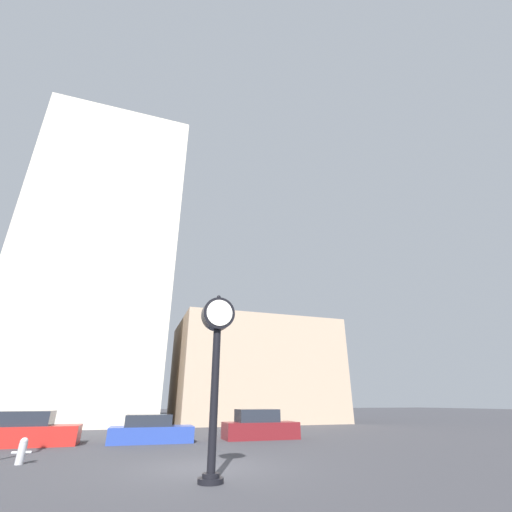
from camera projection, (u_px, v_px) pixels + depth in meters
name	position (u px, v px, depth m)	size (l,w,h in m)	color
ground_plane	(205.00, 468.00, 10.35)	(200.00, 200.00, 0.00)	#38383D
building_tall_tower	(103.00, 262.00, 35.16)	(13.49, 12.00, 30.13)	beige
building_storefront_row	(253.00, 371.00, 35.92)	(15.70, 12.00, 9.63)	tan
street_clock	(216.00, 351.00, 9.68)	(0.93, 0.65, 4.82)	black
car_red	(23.00, 431.00, 15.72)	(4.71, 2.01, 1.46)	red
car_blue	(151.00, 431.00, 17.01)	(4.08, 1.89, 1.27)	#28429E
car_maroon	(259.00, 426.00, 18.74)	(4.05, 1.80, 1.48)	maroon
fire_hydrant_near	(22.00, 451.00, 11.11)	(0.57, 0.25, 0.78)	#B7B7BC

